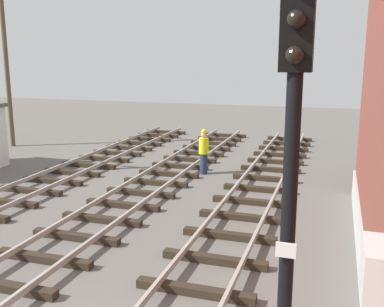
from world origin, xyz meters
The scene contains 3 objects.
signal_mast centered at (2.98, 0.95, 3.54)m, with size 0.36×0.40×5.66m.
utility_pole_far centered at (-13.10, 15.69, 4.31)m, with size 1.80×0.24×8.24m.
track_worker_foreground centered at (-1.64, 13.15, 0.93)m, with size 0.40×0.40×1.87m.
Camera 1 is at (3.45, -4.23, 4.73)m, focal length 42.49 mm.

